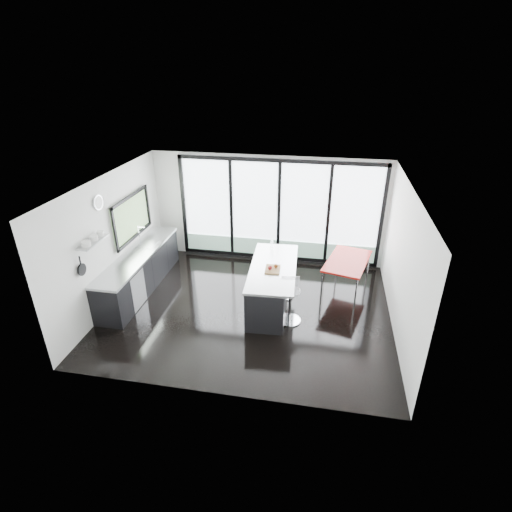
% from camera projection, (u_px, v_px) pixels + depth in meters
% --- Properties ---
extents(floor, '(6.00, 5.00, 0.00)m').
position_uv_depth(floor, '(249.00, 309.00, 8.71)').
color(floor, black).
rests_on(floor, ground).
extents(ceiling, '(6.00, 5.00, 0.00)m').
position_uv_depth(ceiling, '(248.00, 184.00, 7.46)').
color(ceiling, white).
rests_on(ceiling, wall_back).
extents(wall_back, '(6.00, 0.09, 2.80)m').
position_uv_depth(wall_back, '(278.00, 216.00, 10.27)').
color(wall_back, silver).
rests_on(wall_back, ground).
extents(wall_front, '(6.00, 0.00, 2.80)m').
position_uv_depth(wall_front, '(215.00, 323.00, 5.88)').
color(wall_front, silver).
rests_on(wall_front, ground).
extents(wall_left, '(0.26, 5.00, 2.80)m').
position_uv_depth(wall_left, '(118.00, 228.00, 8.73)').
color(wall_left, silver).
rests_on(wall_left, ground).
extents(wall_right, '(0.00, 5.00, 2.80)m').
position_uv_depth(wall_right, '(403.00, 263.00, 7.60)').
color(wall_right, silver).
rests_on(wall_right, ground).
extents(counter_cabinets, '(0.69, 3.24, 1.36)m').
position_uv_depth(counter_cabinets, '(140.00, 271.00, 9.29)').
color(counter_cabinets, black).
rests_on(counter_cabinets, floor).
extents(island, '(1.09, 2.35, 1.22)m').
position_uv_depth(island, '(269.00, 285.00, 8.69)').
color(island, black).
rests_on(island, floor).
extents(bar_stool_near, '(0.54, 0.54, 0.75)m').
position_uv_depth(bar_stool_near, '(290.00, 306.00, 8.14)').
color(bar_stool_near, silver).
rests_on(bar_stool_near, floor).
extents(bar_stool_far, '(0.49, 0.49, 0.65)m').
position_uv_depth(bar_stool_far, '(285.00, 284.00, 9.02)').
color(bar_stool_far, silver).
rests_on(bar_stool_far, floor).
extents(red_table, '(1.19, 1.65, 0.80)m').
position_uv_depth(red_table, '(346.00, 275.00, 9.23)').
color(red_table, '#99100B').
rests_on(red_table, floor).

